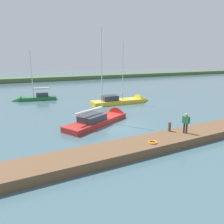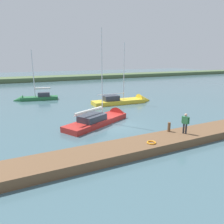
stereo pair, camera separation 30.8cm
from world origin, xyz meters
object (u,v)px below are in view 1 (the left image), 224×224
object	(u,v)px
person_on_dock	(186,122)
life_ring_buoy	(153,142)
sailboat_near_dock	(105,120)
mooring_post_near	(170,127)
sailboat_behind_pier	(33,99)
sailboat_outer_mooring	(126,102)

from	to	relation	value
person_on_dock	life_ring_buoy	bearing A→B (deg)	-17.36
sailboat_near_dock	person_on_dock	world-z (taller)	sailboat_near_dock
sailboat_near_dock	life_ring_buoy	bearing A→B (deg)	-118.49
mooring_post_near	person_on_dock	size ratio (longest dim) A/B	0.47
sailboat_near_dock	person_on_dock	xyz separation A→B (m)	(-3.40, 7.95, 1.41)
sailboat_behind_pier	sailboat_near_dock	distance (m)	16.77
sailboat_behind_pier	mooring_post_near	bearing A→B (deg)	119.82
sailboat_outer_mooring	person_on_dock	size ratio (longest dim) A/B	5.87
sailboat_behind_pier	sailboat_outer_mooring	size ratio (longest dim) A/B	0.88
mooring_post_near	person_on_dock	distance (m)	1.36
life_ring_buoy	sailboat_outer_mooring	world-z (taller)	sailboat_outer_mooring
life_ring_buoy	person_on_dock	xyz separation A→B (m)	(-3.61, -0.46, 0.91)
mooring_post_near	sailboat_near_dock	size ratio (longest dim) A/B	0.08
mooring_post_near	sailboat_near_dock	xyz separation A→B (m)	(2.61, -6.99, -0.85)
mooring_post_near	person_on_dock	bearing A→B (deg)	129.58
life_ring_buoy	sailboat_behind_pier	bearing A→B (deg)	-78.60
life_ring_buoy	sailboat_outer_mooring	size ratio (longest dim) A/B	0.07
sailboat_behind_pier	sailboat_outer_mooring	world-z (taller)	sailboat_outer_mooring
sailboat_outer_mooring	sailboat_near_dock	bearing A→B (deg)	-131.70
mooring_post_near	life_ring_buoy	bearing A→B (deg)	26.63
sailboat_outer_mooring	sailboat_near_dock	world-z (taller)	sailboat_near_dock
mooring_post_near	sailboat_outer_mooring	world-z (taller)	sailboat_outer_mooring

